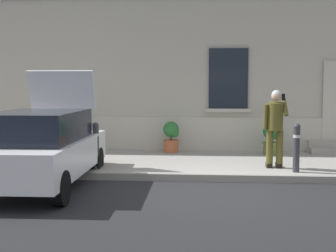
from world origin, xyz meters
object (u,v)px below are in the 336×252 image
Objects in this scene: hatchback_car_white at (41,147)px; planter_olive at (271,138)px; person_on_phone at (275,124)px; planter_cream at (73,136)px; planter_terracotta at (171,136)px; bollard_far_left at (96,144)px; bollard_near_person at (296,146)px.

planter_olive is (4.98, 3.72, -0.19)m from hatchback_car_white.
planter_olive is at bearing 70.37° from person_on_phone.
planter_cream and planter_terracotta have the same top height.
person_on_phone reaches higher than planter_olive.
bollard_far_left is 1.22× the size of planter_olive.
bollard_near_person is 0.73m from person_on_phone.
hatchback_car_white is 1.45m from bollard_far_left.
hatchback_car_white is 4.76× the size of planter_terracotta.
bollard_near_person is at bearing -62.65° from person_on_phone.
planter_olive is (-0.17, 2.51, -0.11)m from bollard_near_person.
hatchback_car_white is 3.74m from planter_cream.
planter_terracotta is at bearing 123.59° from person_on_phone.
planter_olive is (2.71, -0.24, 0.00)m from planter_terracotta.
planter_terracotta is (1.47, 2.75, -0.11)m from bollard_far_left.
bollard_near_person is 0.60× the size of person_on_phone.
hatchback_car_white is 6.22m from planter_olive.
planter_olive is (0.22, 2.07, -0.55)m from person_on_phone.
person_on_phone is 3.43m from planter_terracotta.
planter_cream is at bearing -174.62° from planter_terracotta.
bollard_near_person is at bearing -43.78° from planter_terracotta.
planter_terracotta is 1.00× the size of planter_olive.
planter_terracotta is at bearing 136.22° from bollard_near_person.
bollard_far_left is (0.80, 1.21, -0.09)m from hatchback_car_white.
hatchback_car_white is 2.34× the size of person_on_phone.
bollard_near_person reaches higher than planter_terracotta.
planter_terracotta is (2.71, 0.25, 0.00)m from planter_cream.
hatchback_car_white is at bearing -143.26° from planter_olive.
planter_cream is at bearing 96.60° from hatchback_car_white.
bollard_far_left is at bearing -118.18° from planter_terracotta.
hatchback_car_white is 4.76× the size of planter_cream.
planter_cream is at bearing 116.24° from bollard_far_left.
bollard_near_person reaches higher than planter_cream.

